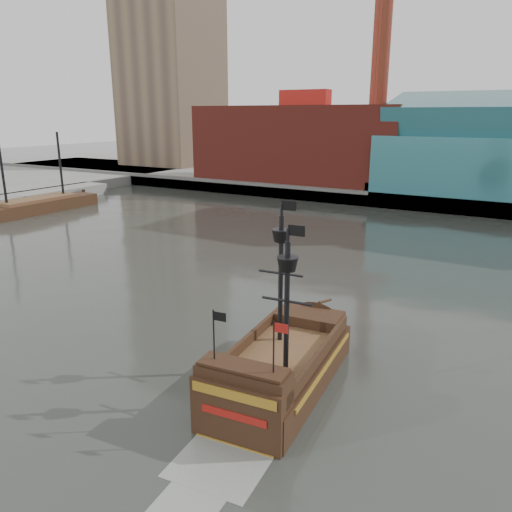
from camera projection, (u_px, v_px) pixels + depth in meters
The scene contains 7 objects.
ground at pixel (139, 363), 32.30m from camera, with size 400.00×400.00×0.00m, color #262823.
promenade_far at pixel (434, 183), 108.45m from camera, with size 220.00×60.00×2.00m, color slate.
seawall at pixel (397, 201), 83.86m from camera, with size 220.00×1.00×2.60m, color #4C4C49.
pier at pixel (6, 202), 85.01m from camera, with size 6.00×40.00×2.00m, color slate.
skyline at pixel (466, 63), 93.27m from camera, with size 149.00×45.00×62.00m.
pirate_ship at pixel (281, 371), 29.08m from camera, with size 6.04×15.85×11.60m.
docked_vessel at pixel (38, 207), 80.94m from camera, with size 4.77×21.05×14.31m.
Camera 1 is at (21.25, -21.35, 15.55)m, focal length 35.00 mm.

